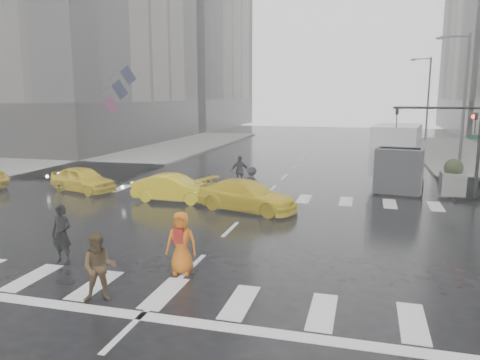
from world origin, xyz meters
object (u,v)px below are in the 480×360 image
(pedestrian_orange, at_px, (181,243))
(taxi_mid, at_px, (174,188))
(pedestrian_brown, at_px, (99,267))
(traffic_signal_pole, at_px, (457,133))
(taxi_front, at_px, (83,179))
(box_truck, at_px, (397,154))

(pedestrian_orange, height_order, taxi_mid, pedestrian_orange)
(pedestrian_orange, bearing_deg, taxi_mid, 106.22)
(pedestrian_brown, bearing_deg, taxi_mid, 80.55)
(traffic_signal_pole, xyz_separation_m, pedestrian_orange, (-9.10, -12.59, -2.32))
(taxi_front, xyz_separation_m, box_truck, (15.93, 6.05, 1.12))
(traffic_signal_pole, relative_size, pedestrian_orange, 2.51)
(pedestrian_brown, relative_size, pedestrian_orange, 0.96)
(taxi_front, distance_m, taxi_mid, 5.59)
(pedestrian_brown, distance_m, taxi_mid, 10.96)
(box_truck, bearing_deg, traffic_signal_pole, -38.42)
(pedestrian_brown, bearing_deg, box_truck, 42.87)
(pedestrian_brown, distance_m, taxi_front, 14.09)
(pedestrian_orange, relative_size, taxi_mid, 0.46)
(traffic_signal_pole, bearing_deg, pedestrian_brown, -124.96)
(box_truck, bearing_deg, taxi_mid, -137.18)
(pedestrian_orange, bearing_deg, taxi_front, 126.88)
(pedestrian_brown, relative_size, box_truck, 0.27)
(taxi_front, bearing_deg, taxi_mid, -80.68)
(pedestrian_brown, height_order, taxi_front, pedestrian_brown)
(taxi_mid, xyz_separation_m, box_truck, (10.42, 6.93, 1.14))
(pedestrian_orange, bearing_deg, box_truck, 58.56)
(taxi_front, bearing_deg, traffic_signal_pole, -61.53)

